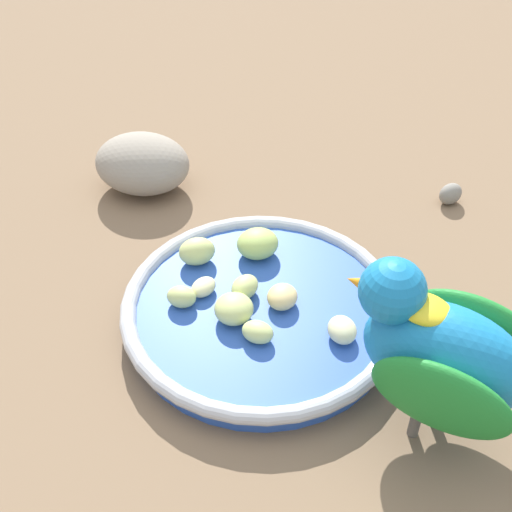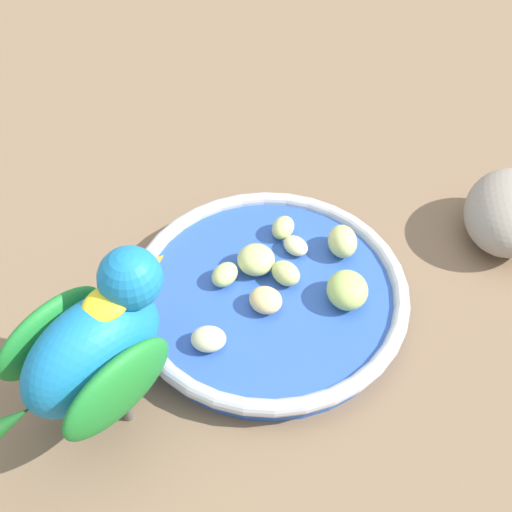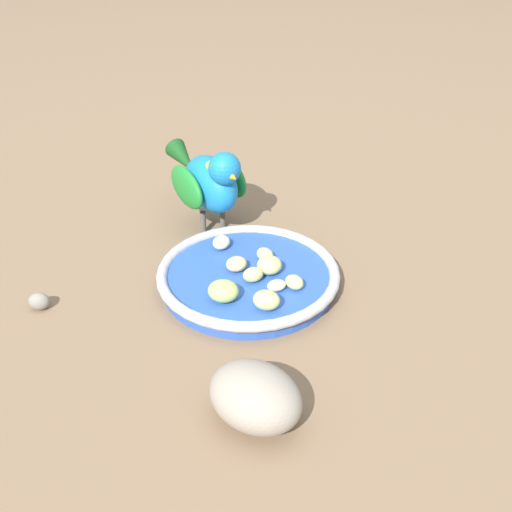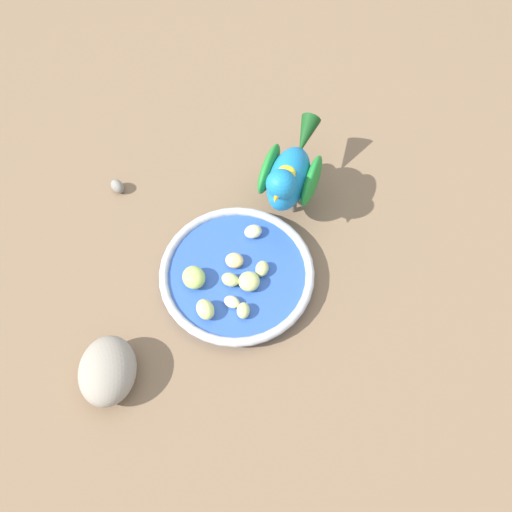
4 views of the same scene
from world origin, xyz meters
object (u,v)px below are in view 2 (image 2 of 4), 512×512
at_px(apple_piece_1, 342,241).
at_px(apple_piece_4, 225,275).
at_px(apple_piece_5, 266,300).
at_px(parrot, 87,352).
at_px(apple_piece_0, 347,290).
at_px(apple_piece_7, 256,260).
at_px(rock_large, 509,212).
at_px(apple_piece_3, 296,246).
at_px(apple_piece_8, 283,228).
at_px(feeding_bowl, 268,295).
at_px(apple_piece_2, 290,271).
at_px(apple_piece_6, 209,339).

xyz_separation_m(apple_piece_1, apple_piece_4, (-0.10, 0.03, -0.00)).
relative_size(apple_piece_5, parrot, 0.14).
bearing_deg(apple_piece_0, apple_piece_1, 54.12).
bearing_deg(parrot, apple_piece_7, -1.87).
bearing_deg(apple_piece_5, apple_piece_1, 7.47).
height_order(apple_piece_0, rock_large, rock_large).
relative_size(apple_piece_3, apple_piece_8, 0.97).
height_order(feeding_bowl, apple_piece_2, apple_piece_2).
bearing_deg(apple_piece_5, apple_piece_0, -28.97).
xyz_separation_m(apple_piece_1, parrot, (-0.24, -0.01, 0.05)).
xyz_separation_m(apple_piece_1, apple_piece_8, (-0.03, 0.05, -0.00)).
height_order(feeding_bowl, apple_piece_1, apple_piece_1).
xyz_separation_m(apple_piece_1, apple_piece_3, (-0.03, 0.02, -0.01)).
height_order(apple_piece_3, apple_piece_8, apple_piece_8).
relative_size(apple_piece_3, apple_piece_4, 0.93).
bearing_deg(apple_piece_5, apple_piece_6, -174.95).
relative_size(apple_piece_0, apple_piece_3, 1.56).
bearing_deg(feeding_bowl, apple_piece_7, 77.42).
xyz_separation_m(apple_piece_5, apple_piece_6, (-0.06, -0.01, -0.00)).
bearing_deg(apple_piece_2, rock_large, -16.28).
bearing_deg(rock_large, apple_piece_8, 149.74).
relative_size(apple_piece_2, parrot, 0.14).
height_order(apple_piece_8, parrot, parrot).
bearing_deg(apple_piece_6, apple_piece_2, 11.22).
relative_size(apple_piece_0, apple_piece_6, 1.36).
distance_m(apple_piece_1, apple_piece_6, 0.15).
bearing_deg(apple_piece_4, apple_piece_8, 11.93).
bearing_deg(apple_piece_0, apple_piece_5, 151.03).
bearing_deg(parrot, feeding_bowl, -10.68).
height_order(apple_piece_5, apple_piece_6, apple_piece_5).
distance_m(apple_piece_6, apple_piece_7, 0.09).
bearing_deg(apple_piece_2, parrot, -176.47).
bearing_deg(feeding_bowl, apple_piece_8, 42.88).
relative_size(apple_piece_4, apple_piece_7, 0.81).
bearing_deg(apple_piece_5, apple_piece_4, 105.61).
bearing_deg(apple_piece_4, apple_piece_0, -46.68).
bearing_deg(apple_piece_7, apple_piece_3, -5.02).
bearing_deg(apple_piece_4, apple_piece_6, -134.56).
bearing_deg(apple_piece_8, apple_piece_3, -97.39).
xyz_separation_m(apple_piece_1, rock_large, (0.15, -0.06, -0.00)).
bearing_deg(apple_piece_6, apple_piece_0, -13.12).
bearing_deg(apple_piece_3, apple_piece_2, -136.21).
distance_m(apple_piece_4, apple_piece_5, 0.04).
relative_size(apple_piece_3, apple_piece_5, 0.87).
distance_m(apple_piece_5, rock_large, 0.24).
distance_m(feeding_bowl, apple_piece_3, 0.05).
distance_m(apple_piece_5, apple_piece_8, 0.08).
bearing_deg(parrot, apple_piece_0, -23.78).
xyz_separation_m(apple_piece_3, apple_piece_6, (-0.12, -0.04, 0.00)).
bearing_deg(apple_piece_0, apple_piece_8, 88.73).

